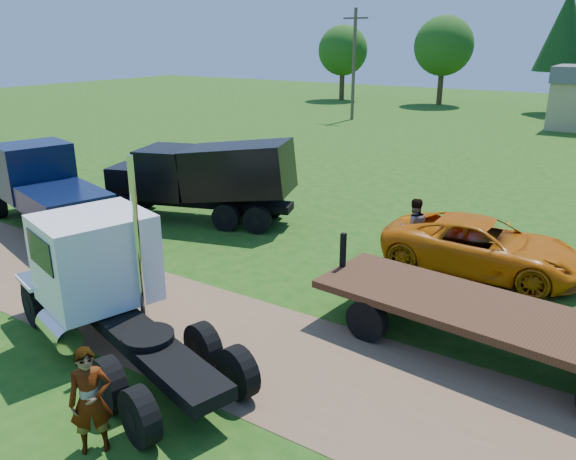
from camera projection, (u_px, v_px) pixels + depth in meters
The scene contains 9 objects.
ground at pixel (206, 332), 13.52m from camera, with size 140.00×140.00×0.00m, color #194C10.
dirt_track at pixel (206, 332), 13.52m from camera, with size 120.00×4.20×0.01m, color brown.
white_semi_tractor at pixel (98, 278), 12.82m from camera, with size 7.53×4.26×4.46m.
black_dump_truck at pixel (205, 176), 21.22m from camera, with size 7.48×4.35×3.19m.
navy_truck at pixel (43, 185), 20.75m from camera, with size 7.08×4.02×3.01m.
orange_pickup at pixel (482, 246), 16.80m from camera, with size 2.68×5.82×1.62m, color #D26809.
flatbed_trailer at pixel (492, 321), 12.24m from camera, with size 8.18×3.13×2.05m.
spectator_a at pixel (91, 401), 9.39m from camera, with size 0.71×0.47×1.95m, color #999999.
spectator_b at pixel (414, 228), 17.87m from camera, with size 0.95×0.74×1.95m, color #999999.
Camera 1 is at (8.23, -8.92, 6.74)m, focal length 35.00 mm.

